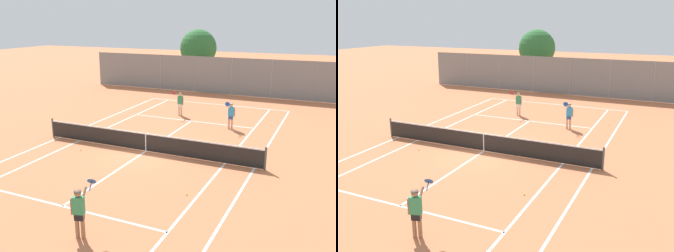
% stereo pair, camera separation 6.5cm
% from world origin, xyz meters
% --- Properties ---
extents(ground_plane, '(120.00, 120.00, 0.00)m').
position_xyz_m(ground_plane, '(0.00, 0.00, 0.00)').
color(ground_plane, '#C67047').
extents(court_line_markings, '(11.10, 23.90, 0.01)m').
position_xyz_m(court_line_markings, '(0.00, 0.00, 0.00)').
color(court_line_markings, white).
rests_on(court_line_markings, ground).
extents(tennis_net, '(12.00, 0.10, 1.07)m').
position_xyz_m(tennis_net, '(0.00, 0.00, 0.51)').
color(tennis_net, '#474C47').
rests_on(tennis_net, ground).
extents(player_near_side, '(0.52, 0.85, 1.77)m').
position_xyz_m(player_near_side, '(1.83, -7.75, 0.93)').
color(player_near_side, '#936B4C').
rests_on(player_near_side, ground).
extents(player_far_left, '(0.72, 0.72, 1.77)m').
position_xyz_m(player_far_left, '(-1.25, 7.46, 0.93)').
color(player_far_left, beige).
rests_on(player_far_left, ground).
extents(player_far_right, '(0.49, 0.86, 1.77)m').
position_xyz_m(player_far_right, '(2.82, 5.66, 0.93)').
color(player_far_right, '#D8A884').
rests_on(player_far_right, ground).
extents(loose_tennis_ball_0, '(0.07, 0.07, 0.07)m').
position_xyz_m(loose_tennis_ball_0, '(4.92, 7.58, 0.03)').
color(loose_tennis_ball_0, '#D1DB33').
rests_on(loose_tennis_ball_0, ground).
extents(loose_tennis_ball_1, '(0.07, 0.07, 0.07)m').
position_xyz_m(loose_tennis_ball_1, '(-3.07, -1.29, 0.03)').
color(loose_tennis_ball_1, '#D1DB33').
rests_on(loose_tennis_ball_1, ground).
extents(loose_tennis_ball_2, '(0.07, 0.07, 0.07)m').
position_xyz_m(loose_tennis_ball_2, '(3.72, -3.73, 0.03)').
color(loose_tennis_ball_2, '#D1DB33').
rests_on(loose_tennis_ball_2, ground).
extents(back_fence, '(27.48, 0.08, 3.28)m').
position_xyz_m(back_fence, '(0.00, 16.09, 1.64)').
color(back_fence, gray).
rests_on(back_fence, ground).
extents(tree_behind_left, '(3.66, 3.66, 5.51)m').
position_xyz_m(tree_behind_left, '(-4.50, 20.02, 3.59)').
color(tree_behind_left, brown).
rests_on(tree_behind_left, ground).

